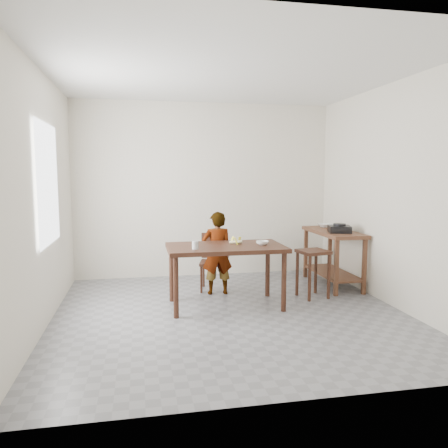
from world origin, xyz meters
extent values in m
cube|color=slate|center=(0.00, 0.00, -0.02)|extent=(4.00, 4.00, 0.04)
cube|color=white|center=(0.00, 0.00, 2.72)|extent=(4.00, 4.00, 0.04)
cube|color=white|center=(0.00, 2.02, 1.35)|extent=(4.00, 0.04, 2.70)
cube|color=white|center=(0.00, -2.02, 1.35)|extent=(4.00, 0.04, 2.70)
cube|color=white|center=(-2.02, 0.00, 1.35)|extent=(0.04, 4.00, 2.70)
cube|color=white|center=(2.02, 0.00, 1.35)|extent=(0.04, 4.00, 2.70)
cube|color=white|center=(-1.97, 0.20, 1.50)|extent=(0.02, 1.10, 1.30)
imported|color=white|center=(0.00, 0.86, 0.56)|extent=(0.41, 0.27, 1.11)
cylinder|color=silver|center=(-0.39, 0.13, 0.80)|extent=(0.09, 0.09, 0.09)
imported|color=white|center=(0.45, 0.27, 0.77)|extent=(0.19, 0.19, 0.05)
imported|color=white|center=(1.76, 1.38, 0.83)|extent=(0.25, 0.25, 0.05)
cube|color=black|center=(1.70, 0.78, 0.85)|extent=(0.35, 0.35, 0.10)
camera|label=1|loc=(-1.01, -4.79, 1.62)|focal=35.00mm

